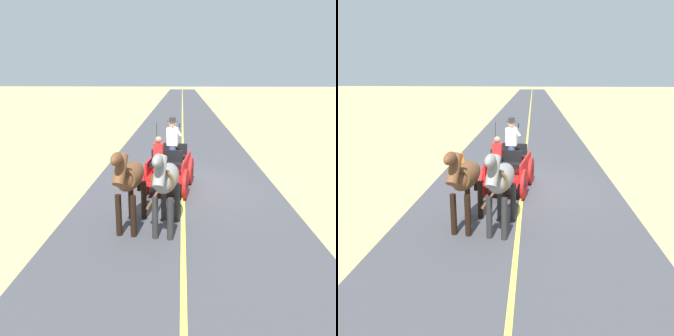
% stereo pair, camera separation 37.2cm
% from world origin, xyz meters
% --- Properties ---
extents(ground_plane, '(200.00, 200.00, 0.00)m').
position_xyz_m(ground_plane, '(0.00, 0.00, 0.00)').
color(ground_plane, tan).
extents(road_surface, '(6.53, 160.00, 0.01)m').
position_xyz_m(road_surface, '(0.00, 0.00, 0.00)').
color(road_surface, '#424247').
rests_on(road_surface, ground).
extents(road_centre_stripe, '(0.12, 160.00, 0.00)m').
position_xyz_m(road_centre_stripe, '(0.00, 0.00, 0.01)').
color(road_centre_stripe, '#DBCC4C').
rests_on(road_centre_stripe, road_surface).
extents(horse_drawn_carriage, '(1.72, 4.51, 2.50)m').
position_xyz_m(horse_drawn_carriage, '(0.47, 0.34, 0.82)').
color(horse_drawn_carriage, red).
rests_on(horse_drawn_carriage, ground).
extents(horse_near_side, '(0.77, 2.15, 2.21)m').
position_xyz_m(horse_near_side, '(0.43, 3.41, 1.32)').
color(horse_near_side, gray).
rests_on(horse_near_side, ground).
extents(horse_off_side, '(0.75, 2.15, 2.21)m').
position_xyz_m(horse_off_side, '(1.33, 3.28, 1.32)').
color(horse_off_side, brown).
rests_on(horse_off_side, ground).
extents(traffic_cone, '(0.32, 0.32, 0.50)m').
position_xyz_m(traffic_cone, '(2.83, -3.27, 0.25)').
color(traffic_cone, orange).
rests_on(traffic_cone, ground).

